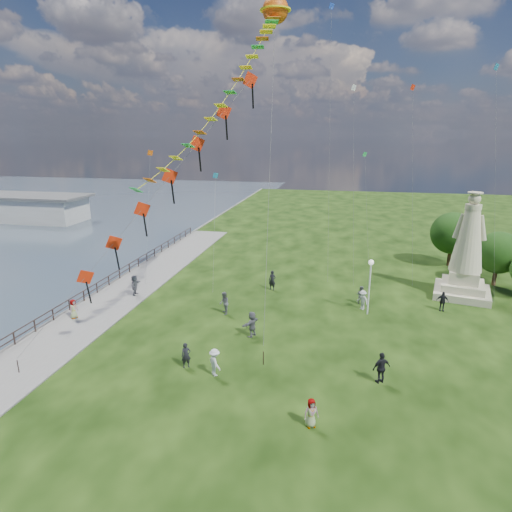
% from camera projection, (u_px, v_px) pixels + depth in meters
% --- Properties ---
extents(waterfront, '(200.00, 200.00, 1.51)m').
position_uv_depth(waterfront, '(89.00, 308.00, 35.13)').
color(waterfront, '#2E3A45').
rests_on(waterfront, ground).
extents(pier_pavilion, '(30.00, 8.00, 4.40)m').
position_uv_depth(pier_pavilion, '(4.00, 207.00, 72.87)').
color(pier_pavilion, '#A0A09B').
rests_on(pier_pavilion, ground).
extents(statue, '(5.37, 5.37, 9.12)m').
position_uv_depth(statue, '(466.00, 258.00, 36.72)').
color(statue, beige).
rests_on(statue, ground).
extents(lamppost, '(0.41, 0.41, 4.48)m').
position_uv_depth(lamppost, '(370.00, 275.00, 32.95)').
color(lamppost, silver).
rests_on(lamppost, ground).
extents(tree_row, '(8.25, 12.77, 5.82)m').
position_uv_depth(tree_row, '(479.00, 245.00, 41.79)').
color(tree_row, '#382314').
rests_on(tree_row, ground).
extents(person_0, '(0.69, 0.64, 1.59)m').
position_uv_depth(person_0, '(186.00, 355.00, 25.89)').
color(person_0, black).
rests_on(person_0, ground).
extents(person_1, '(0.85, 1.03, 1.83)m').
position_uv_depth(person_1, '(224.00, 303.00, 33.56)').
color(person_1, '#595960').
rests_on(person_1, ground).
extents(person_2, '(1.17, 1.16, 1.68)m').
position_uv_depth(person_2, '(215.00, 362.00, 25.02)').
color(person_2, silver).
rests_on(person_2, ground).
extents(person_3, '(1.24, 1.05, 1.89)m').
position_uv_depth(person_3, '(381.00, 368.00, 24.23)').
color(person_3, black).
rests_on(person_3, ground).
extents(person_4, '(0.86, 0.74, 1.51)m').
position_uv_depth(person_4, '(311.00, 413.00, 20.61)').
color(person_4, '#595960').
rests_on(person_4, ground).
extents(person_5, '(0.88, 1.73, 1.80)m').
position_uv_depth(person_5, '(135.00, 286.00, 37.41)').
color(person_5, '#595960').
rests_on(person_5, ground).
extents(person_6, '(0.73, 0.55, 1.82)m').
position_uv_depth(person_6, '(272.00, 280.00, 38.85)').
color(person_6, black).
rests_on(person_6, ground).
extents(person_7, '(0.88, 0.74, 1.54)m').
position_uv_depth(person_7, '(361.00, 295.00, 35.73)').
color(person_7, '#595960').
rests_on(person_7, ground).
extents(person_8, '(1.15, 1.08, 1.62)m').
position_uv_depth(person_8, '(363.00, 300.00, 34.53)').
color(person_8, silver).
rests_on(person_8, ground).
extents(person_9, '(0.99, 0.58, 1.61)m').
position_uv_depth(person_9, '(442.00, 301.00, 34.27)').
color(person_9, black).
rests_on(person_9, ground).
extents(person_10, '(0.57, 0.80, 1.51)m').
position_uv_depth(person_10, '(74.00, 310.00, 32.69)').
color(person_10, '#595960').
rests_on(person_10, ground).
extents(person_11, '(1.38, 1.86, 1.84)m').
position_uv_depth(person_11, '(252.00, 324.00, 29.88)').
color(person_11, '#595960').
rests_on(person_11, ground).
extents(red_kite_train, '(12.60, 9.35, 17.48)m').
position_uv_depth(red_kite_train, '(167.00, 182.00, 26.19)').
color(red_kite_train, black).
rests_on(red_kite_train, ground).
extents(serpent_kite, '(6.79, 13.05, 22.83)m').
position_uv_depth(serpent_kite, '(274.00, 13.00, 29.23)').
color(serpent_kite, black).
rests_on(serpent_kite, ground).
extents(small_kites, '(31.85, 17.42, 25.24)m').
position_uv_depth(small_kites, '(335.00, 139.00, 40.50)').
color(small_kites, '#186B94').
rests_on(small_kites, ground).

